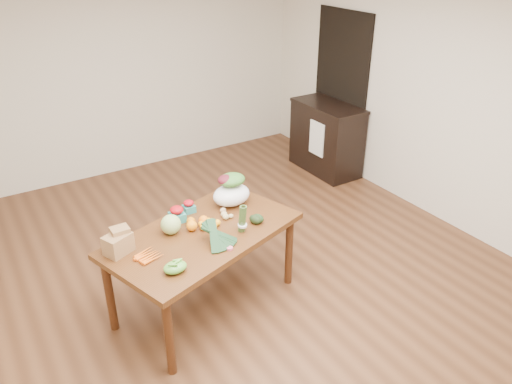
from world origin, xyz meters
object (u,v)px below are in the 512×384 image
paper_bag (118,242)px  salad_bag (231,191)px  kale_bunch (220,236)px  asparagus_bundle (242,219)px  cabbage (171,224)px  cabinet (326,138)px  mandarin_cluster (209,223)px  dining_table (205,269)px

paper_bag → salad_bag: bearing=10.6°
kale_bunch → asparagus_bundle: bearing=-0.7°
cabbage → asparagus_bundle: 0.58m
cabinet → mandarin_cluster: 3.09m
paper_bag → cabbage: (0.46, 0.05, -0.01)m
dining_table → cabinet: bearing=14.4°
dining_table → mandarin_cluster: mandarin_cluster is taller
paper_bag → salad_bag: salad_bag is taller
asparagus_bundle → cabbage: bearing=132.5°
cabbage → mandarin_cluster: bearing=-14.8°
dining_table → mandarin_cluster: bearing=10.2°
cabinet → salad_bag: 2.68m
paper_bag → asparagus_bundle: asparagus_bundle is taller
dining_table → cabbage: size_ratio=9.61×
paper_bag → cabbage: size_ratio=1.64×
cabinet → cabbage: cabinet is taller
dining_table → asparagus_bundle: (0.28, -0.17, 0.50)m
paper_bag → salad_bag: (1.12, 0.21, 0.04)m
dining_table → asparagus_bundle: 0.60m
cabbage → mandarin_cluster: cabbage is taller
kale_bunch → salad_bag: size_ratio=1.15×
dining_table → cabinet: (2.69, 1.67, 0.10)m
cabbage → kale_bunch: size_ratio=0.42×
dining_table → kale_bunch: kale_bunch is taller
cabbage → paper_bag: bearing=-174.1°
cabinet → kale_bunch: (-2.66, -1.91, 0.36)m
mandarin_cluster → asparagus_bundle: 0.30m
cabbage → salad_bag: 0.68m
dining_table → salad_bag: salad_bag is taller
dining_table → cabbage: cabbage is taller
mandarin_cluster → salad_bag: size_ratio=0.52×
cabinet → paper_bag: bearing=-154.7°
cabinet → paper_bag: 3.75m
cabbage → kale_bunch: (0.26, -0.37, -0.00)m
paper_bag → kale_bunch: bearing=-24.1°
dining_table → cabbage: (-0.22, 0.12, 0.46)m
paper_bag → salad_bag: size_ratio=0.78×
cabinet → salad_bag: size_ratio=2.92×
kale_bunch → cabinet: bearing=18.3°
paper_bag → mandarin_cluster: (0.76, -0.03, -0.05)m
cabbage → mandarin_cluster: 0.32m
paper_bag → asparagus_bundle: (0.96, -0.25, 0.03)m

